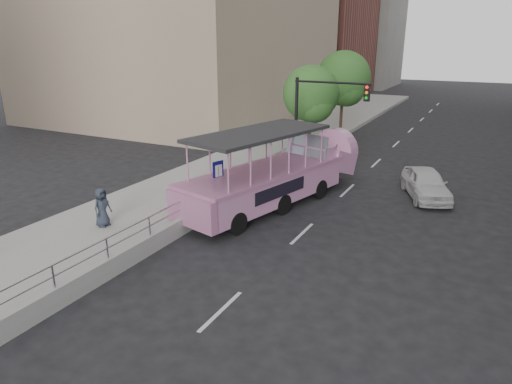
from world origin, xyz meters
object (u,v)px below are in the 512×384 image
Objects in this scene: duck_boat at (279,175)px; street_tree_near at (312,96)px; car at (426,183)px; parking_sign at (218,182)px; traffic_signal at (317,110)px; pedestrian_far at (102,207)px; street_tree_far at (344,81)px.

street_tree_near is at bearing 102.25° from duck_boat.
street_tree_near reaches higher than car.
parking_sign reaches higher than car.
parking_sign is at bearing -97.18° from traffic_signal.
pedestrian_far is (-10.42, -10.19, 0.37)m from car.
street_tree_far is (-0.33, 17.92, 2.74)m from parking_sign.
street_tree_near reaches higher than duck_boat.
car is 2.68× the size of pedestrian_far.
duck_boat is at bearing -77.75° from street_tree_near.
street_tree_far is at bearing 88.09° from street_tree_near.
parking_sign is (3.08, 3.49, 0.50)m from pedestrian_far.
street_tree_far is at bearing 98.43° from traffic_signal.
parking_sign is 0.38× the size of street_tree_far.
pedestrian_far is 12.92m from traffic_signal.
pedestrian_far reaches higher than car.
traffic_signal reaches higher than car.
traffic_signal is 9.57m from street_tree_far.
street_tree_near is (-1.60, 3.43, 0.32)m from traffic_signal.
traffic_signal reaches higher than parking_sign.
duck_boat is 3.30m from parking_sign.
traffic_signal is 0.81× the size of street_tree_far.
duck_boat reaches higher than pedestrian_far.
car is 1.67× the size of parking_sign.
pedestrian_far is at bearing -99.42° from street_tree_near.
traffic_signal is at bearing 140.94° from car.
car is at bearing 32.24° from duck_boat.
street_tree_near reaches higher than traffic_signal.
street_tree_near reaches higher than pedestrian_far.
duck_boat is at bearing -170.88° from car.
duck_boat is at bearing -83.35° from street_tree_far.
parking_sign is 18.14m from street_tree_far.
duck_boat is 5.96m from traffic_signal.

